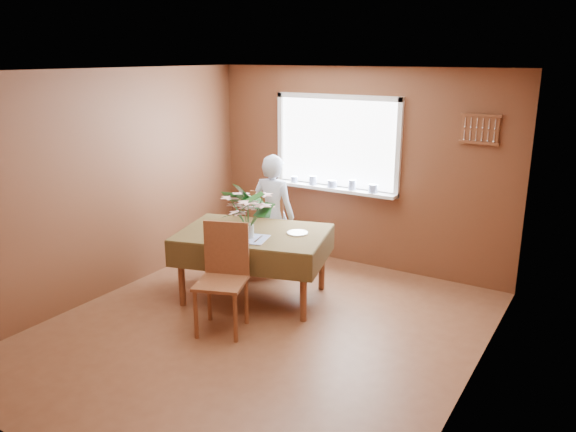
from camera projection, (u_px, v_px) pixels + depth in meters
The scene contains 15 objects.
floor at pixel (259, 331), 5.56m from camera, with size 4.50×4.50×0.00m, color brown.
ceiling at pixel (255, 71), 4.87m from camera, with size 4.50×4.50×0.00m, color white.
wall_back at pixel (358, 169), 7.06m from camera, with size 4.00×4.00×0.00m, color brown.
wall_front at pixel (46, 294), 3.37m from camera, with size 4.00×4.00×0.00m, color brown.
wall_left at pixel (108, 184), 6.21m from camera, with size 4.50×4.50×0.00m, color brown.
wall_right at pixel (477, 246), 4.21m from camera, with size 4.50×4.50×0.00m, color brown.
window_assembly at pixel (336, 159), 7.13m from camera, with size 1.72×0.20×1.22m.
spoon_rack at pixel (480, 129), 6.14m from camera, with size 0.44×0.05×0.33m.
dining_table at pixel (253, 240), 6.16m from camera, with size 1.82×1.47×0.78m.
chair_far at pixel (271, 228), 6.98m from camera, with size 0.48×0.48×1.04m.
chair_near at pixel (223, 273), 5.50m from camera, with size 0.59×0.59×1.07m.
seated_woman at pixel (273, 216), 6.81m from camera, with size 0.55×0.36×1.50m, color white.
flower_bouquet at pixel (248, 209), 5.84m from camera, with size 0.58×0.58×0.49m.
side_plate at pixel (297, 233), 6.06m from camera, with size 0.23×0.23×0.01m, color white.
table_knife at pixel (258, 239), 5.86m from camera, with size 0.02×0.23×0.00m, color silver.
Camera 1 is at (2.86, -4.14, 2.64)m, focal length 35.00 mm.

